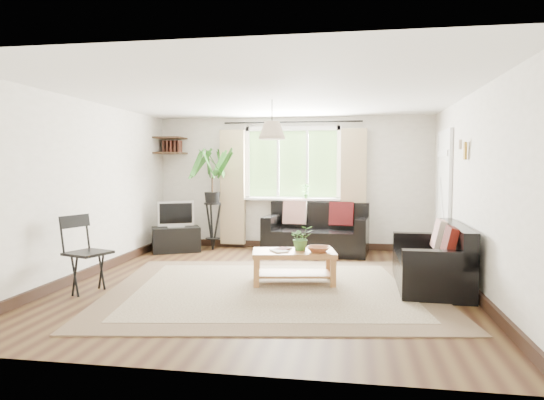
% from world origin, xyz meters
% --- Properties ---
extents(floor, '(5.50, 5.50, 0.00)m').
position_xyz_m(floor, '(0.00, 0.00, 0.00)').
color(floor, black).
rests_on(floor, ground).
extents(ceiling, '(5.50, 5.50, 0.00)m').
position_xyz_m(ceiling, '(0.00, 0.00, 2.40)').
color(ceiling, white).
rests_on(ceiling, floor).
extents(wall_back, '(5.00, 0.02, 2.40)m').
position_xyz_m(wall_back, '(0.00, 2.75, 1.20)').
color(wall_back, beige).
rests_on(wall_back, floor).
extents(wall_front, '(5.00, 0.02, 2.40)m').
position_xyz_m(wall_front, '(0.00, -2.75, 1.20)').
color(wall_front, beige).
rests_on(wall_front, floor).
extents(wall_left, '(0.02, 5.50, 2.40)m').
position_xyz_m(wall_left, '(-2.50, 0.00, 1.20)').
color(wall_left, beige).
rests_on(wall_left, floor).
extents(wall_right, '(0.02, 5.50, 2.40)m').
position_xyz_m(wall_right, '(2.50, 0.00, 1.20)').
color(wall_right, beige).
rests_on(wall_right, floor).
extents(rug, '(4.37, 3.91, 0.02)m').
position_xyz_m(rug, '(0.11, -0.30, 0.01)').
color(rug, '#BDB392').
rests_on(rug, floor).
extents(window, '(2.50, 0.16, 2.16)m').
position_xyz_m(window, '(0.00, 2.71, 1.55)').
color(window, white).
rests_on(window, wall_back).
extents(door, '(0.06, 0.96, 2.06)m').
position_xyz_m(door, '(2.47, 1.70, 1.00)').
color(door, silver).
rests_on(door, wall_right).
extents(corner_shelf, '(0.50, 0.50, 0.34)m').
position_xyz_m(corner_shelf, '(-2.25, 2.50, 1.89)').
color(corner_shelf, black).
rests_on(corner_shelf, wall_back).
extents(pendant_lamp, '(0.36, 0.36, 0.54)m').
position_xyz_m(pendant_lamp, '(0.00, 0.40, 2.05)').
color(pendant_lamp, beige).
rests_on(pendant_lamp, ceiling).
extents(wall_sconce, '(0.12, 0.12, 0.28)m').
position_xyz_m(wall_sconce, '(2.43, 0.30, 1.74)').
color(wall_sconce, beige).
rests_on(wall_sconce, wall_right).
extents(sofa_back, '(1.83, 1.05, 0.83)m').
position_xyz_m(sofa_back, '(0.47, 2.25, 0.41)').
color(sofa_back, black).
rests_on(sofa_back, floor).
extents(sofa_right, '(1.61, 0.83, 0.75)m').
position_xyz_m(sofa_right, '(2.04, 0.14, 0.38)').
color(sofa_right, black).
rests_on(sofa_right, floor).
extents(coffee_table, '(1.13, 0.74, 0.43)m').
position_xyz_m(coffee_table, '(0.35, 0.02, 0.21)').
color(coffee_table, brown).
rests_on(coffee_table, floor).
extents(table_plant, '(0.37, 0.35, 0.32)m').
position_xyz_m(table_plant, '(0.43, 0.08, 0.59)').
color(table_plant, '#3D702C').
rests_on(table_plant, coffee_table).
extents(bowl, '(0.33, 0.33, 0.07)m').
position_xyz_m(bowl, '(0.66, -0.02, 0.47)').
color(bowl, '#9A5635').
rests_on(bowl, coffee_table).
extents(book_a, '(0.28, 0.30, 0.02)m').
position_xyz_m(book_a, '(0.10, -0.12, 0.44)').
color(book_a, white).
rests_on(book_a, coffee_table).
extents(book_b, '(0.24, 0.27, 0.02)m').
position_xyz_m(book_b, '(0.12, 0.10, 0.44)').
color(book_b, brown).
rests_on(book_b, coffee_table).
extents(tv_stand, '(0.93, 0.77, 0.44)m').
position_xyz_m(tv_stand, '(-1.98, 2.01, 0.22)').
color(tv_stand, black).
rests_on(tv_stand, floor).
extents(tv, '(0.65, 0.46, 0.48)m').
position_xyz_m(tv, '(-1.98, 2.01, 0.68)').
color(tv, '#A5A5AA').
rests_on(tv, tv_stand).
extents(palm_stand, '(0.83, 0.83, 1.84)m').
position_xyz_m(palm_stand, '(-1.40, 2.33, 0.92)').
color(palm_stand, black).
rests_on(palm_stand, floor).
extents(folding_chair, '(0.61, 0.61, 0.92)m').
position_xyz_m(folding_chair, '(-2.02, -0.80, 0.46)').
color(folding_chair, black).
rests_on(folding_chair, floor).
extents(sill_plant, '(0.14, 0.10, 0.27)m').
position_xyz_m(sill_plant, '(0.25, 2.63, 1.06)').
color(sill_plant, '#2D6023').
rests_on(sill_plant, window).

